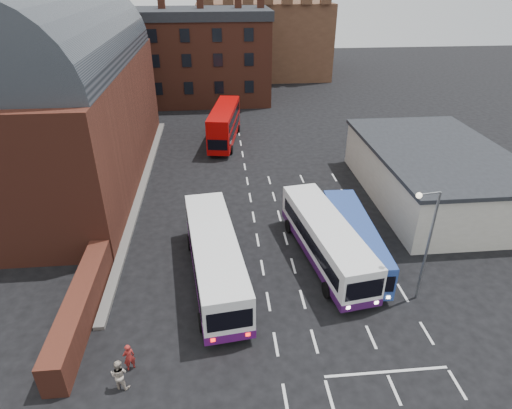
{
  "coord_description": "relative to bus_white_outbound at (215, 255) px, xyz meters",
  "views": [
    {
      "loc": [
        -2.47,
        -16.26,
        16.78
      ],
      "look_at": [
        0.0,
        10.0,
        2.2
      ],
      "focal_mm": 30.0,
      "sensor_mm": 36.0,
      "label": 1
    }
  ],
  "objects": [
    {
      "name": "ground",
      "position": [
        2.97,
        -4.68,
        -1.82
      ],
      "size": [
        180.0,
        180.0,
        0.0
      ],
      "primitive_type": "plane",
      "color": "black"
    },
    {
      "name": "railway_station",
      "position": [
        -12.53,
        16.32,
        5.82
      ],
      "size": [
        12.0,
        28.0,
        16.0
      ],
      "color": "#602B1E",
      "rests_on": "ground"
    },
    {
      "name": "forecourt_wall",
      "position": [
        -7.23,
        -2.68,
        -0.92
      ],
      "size": [
        1.2,
        10.0,
        1.8
      ],
      "primitive_type": "cube",
      "color": "#602B1E",
      "rests_on": "ground"
    },
    {
      "name": "cream_building",
      "position": [
        17.97,
        9.32,
        0.34
      ],
      "size": [
        10.4,
        16.4,
        4.25
      ],
      "color": "beige",
      "rests_on": "ground"
    },
    {
      "name": "brick_terrace",
      "position": [
        -3.03,
        41.32,
        3.68
      ],
      "size": [
        22.0,
        10.0,
        11.0
      ],
      "primitive_type": "cube",
      "color": "brown",
      "rests_on": "ground"
    },
    {
      "name": "castle_keep",
      "position": [
        8.97,
        61.32,
        4.18
      ],
      "size": [
        22.0,
        22.0,
        12.0
      ],
      "primitive_type": "cube",
      "color": "brown",
      "rests_on": "ground"
    },
    {
      "name": "bus_white_outbound",
      "position": [
        0.0,
        0.0,
        0.0
      ],
      "size": [
        3.91,
        11.53,
        3.08
      ],
      "rotation": [
        0.0,
        0.0,
        0.12
      ],
      "color": "white",
      "rests_on": "ground"
    },
    {
      "name": "bus_white_inbound",
      "position": [
        7.08,
        1.38,
        -0.09
      ],
      "size": [
        4.02,
        10.97,
        2.92
      ],
      "rotation": [
        0.0,
        0.0,
        3.29
      ],
      "color": "white",
      "rests_on": "ground"
    },
    {
      "name": "bus_blue",
      "position": [
        8.97,
        1.44,
        -0.28
      ],
      "size": [
        2.64,
        9.62,
        2.61
      ],
      "rotation": [
        0.0,
        0.0,
        3.11
      ],
      "color": "#264292",
      "rests_on": "ground"
    },
    {
      "name": "bus_red_double",
      "position": [
        1.26,
        23.62,
        0.26
      ],
      "size": [
        3.85,
        10.03,
        3.92
      ],
      "rotation": [
        0.0,
        0.0,
        2.97
      ],
      "color": "#B20605",
      "rests_on": "ground"
    },
    {
      "name": "street_lamp",
      "position": [
        11.33,
        -2.78,
        2.41
      ],
      "size": [
        1.42,
        0.4,
        7.02
      ],
      "rotation": [
        0.0,
        0.0,
        0.14
      ],
      "color": "slate",
      "rests_on": "ground"
    },
    {
      "name": "pedestrian_red",
      "position": [
        -4.14,
        -6.33,
        -1.05
      ],
      "size": [
        0.67,
        0.59,
        1.53
      ],
      "primitive_type": "imported",
      "rotation": [
        0.0,
        0.0,
        3.64
      ],
      "color": "maroon",
      "rests_on": "ground"
    },
    {
      "name": "pedestrian_beige",
      "position": [
        -4.4,
        -7.32,
        -1.01
      ],
      "size": [
        0.92,
        0.79,
        1.63
      ],
      "primitive_type": "imported",
      "rotation": [
        0.0,
        0.0,
        2.89
      ],
      "color": "#B8A999",
      "rests_on": "ground"
    }
  ]
}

